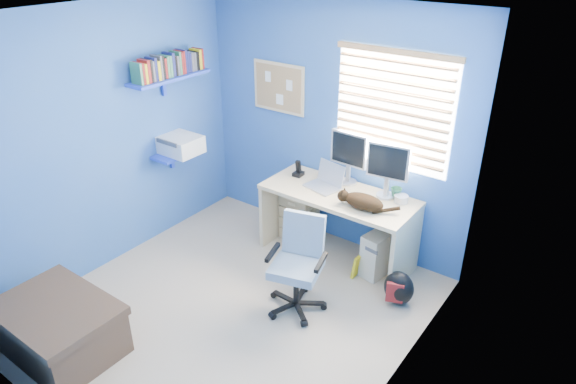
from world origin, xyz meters
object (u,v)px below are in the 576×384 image
Objects in this scene: desk at (337,226)px; office_chair at (298,276)px; tower_pc at (381,252)px; cat at (364,202)px; laptop at (323,178)px.

office_chair is at bearing -81.94° from desk.
tower_pc is (0.48, 0.04, -0.14)m from desk.
cat is 0.86× the size of tower_pc.
laptop is at bearing 157.64° from cat.
laptop reaches higher than tower_pc.
tower_pc is at bearing 5.32° from desk.
laptop is 1.06m from office_chair.
desk is 4.60× the size of laptop.
cat is 0.90m from office_chair.
cat reaches higher than tower_pc.
cat reaches higher than desk.
office_chair is (0.32, -0.86, -0.53)m from laptop.
desk is 0.57m from cat.
desk is 3.92× the size of cat.
laptop is at bearing -167.02° from tower_pc.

